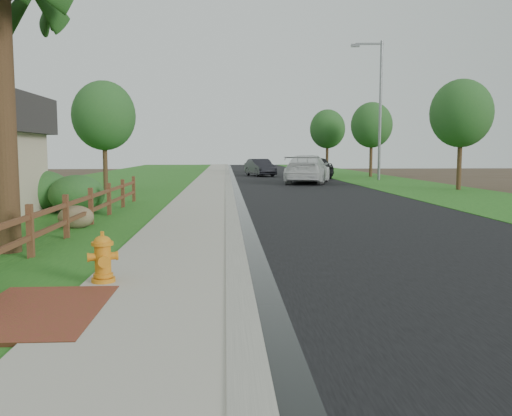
{
  "coord_description": "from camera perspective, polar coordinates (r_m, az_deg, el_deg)",
  "views": [
    {
      "loc": [
        0.2,
        -7.86,
        2.11
      ],
      "look_at": [
        0.87,
        4.0,
        0.87
      ],
      "focal_mm": 38.0,
      "sensor_mm": 36.0,
      "label": 1
    }
  ],
  "objects": [
    {
      "name": "white_suv",
      "position": [
        36.53,
        5.47,
        4.09
      ],
      "size": [
        4.19,
        6.86,
        1.86
      ],
      "primitive_type": "imported",
      "rotation": [
        0.0,
        0.0,
        2.88
      ],
      "color": "white",
      "rests_on": "road"
    },
    {
      "name": "tree_mid_right",
      "position": [
        46.38,
        12.08,
        8.53
      ],
      "size": [
        3.42,
        3.42,
        6.21
      ],
      "color": "#3C2B18",
      "rests_on": "ground"
    },
    {
      "name": "sidewalk",
      "position": [
        42.92,
        -4.72,
        3.17
      ],
      "size": [
        2.2,
        90.0,
        0.1
      ],
      "primitive_type": "cube",
      "color": "#A9A493",
      "rests_on": "ground"
    },
    {
      "name": "tree_near_right",
      "position": [
        31.77,
        20.8,
        9.28
      ],
      "size": [
        3.35,
        3.35,
        6.03
      ],
      "color": "#3C2B18",
      "rests_on": "ground"
    },
    {
      "name": "shrub_c",
      "position": [
        19.31,
        -18.35,
        1.35
      ],
      "size": [
        2.43,
        2.43,
        1.34
      ],
      "primitive_type": "ellipsoid",
      "rotation": [
        0.0,
        0.0,
        -0.41
      ],
      "color": "#1A4A22",
      "rests_on": "ground"
    },
    {
      "name": "road",
      "position": [
        43.13,
        2.61,
        3.14
      ],
      "size": [
        8.0,
        90.0,
        0.02
      ],
      "primitive_type": "cube",
      "color": "black",
      "rests_on": "ground"
    },
    {
      "name": "tree_near_left",
      "position": [
        29.37,
        -15.72,
        9.32
      ],
      "size": [
        3.25,
        3.25,
        5.75
      ],
      "color": "#3C2B18",
      "rests_on": "ground"
    },
    {
      "name": "curb",
      "position": [
        42.9,
        -2.99,
        3.19
      ],
      "size": [
        0.4,
        90.0,
        0.12
      ],
      "primitive_type": "cube",
      "color": "gray",
      "rests_on": "ground"
    },
    {
      "name": "boulder",
      "position": [
        15.64,
        -18.43,
        -0.93
      ],
      "size": [
        1.14,
        0.97,
        0.65
      ],
      "primitive_type": "ellipsoid",
      "rotation": [
        0.0,
        0.0,
        0.29
      ],
      "color": "brown",
      "rests_on": "ground"
    },
    {
      "name": "wet_gutter",
      "position": [
        42.91,
        -2.52,
        3.14
      ],
      "size": [
        0.5,
        90.0,
        0.0
      ],
      "primitive_type": "cube",
      "color": "black",
      "rests_on": "road"
    },
    {
      "name": "lawn_near",
      "position": [
        43.68,
        -14.09,
        3.02
      ],
      "size": [
        9.0,
        90.0,
        0.04
      ],
      "primitive_type": "cube",
      "color": "#1B5117",
      "rests_on": "ground"
    },
    {
      "name": "grass_strip",
      "position": [
        43.01,
        -7.26,
        3.12
      ],
      "size": [
        1.6,
        90.0,
        0.06
      ],
      "primitive_type": "cube",
      "color": "#1B5117",
      "rests_on": "ground"
    },
    {
      "name": "shrub_d",
      "position": [
        20.36,
        -21.73,
        1.64
      ],
      "size": [
        2.8,
        2.8,
        1.47
      ],
      "primitive_type": "ellipsoid",
      "rotation": [
        0.0,
        0.0,
        -0.38
      ],
      "color": "#1A4A22",
      "rests_on": "ground"
    },
    {
      "name": "brick_patch",
      "position": [
        7.55,
        -22.03,
        -10.3
      ],
      "size": [
        1.6,
        2.4,
        0.11
      ],
      "primitive_type": "cube",
      "color": "brown",
      "rests_on": "ground"
    },
    {
      "name": "tree_far_right",
      "position": [
        50.78,
        7.53,
        8.24
      ],
      "size": [
        3.25,
        3.25,
        5.99
      ],
      "color": "#3C2B18",
      "rests_on": "ground"
    },
    {
      "name": "dark_car_mid",
      "position": [
        43.32,
        6.07,
        4.29
      ],
      "size": [
        2.69,
        5.32,
        1.74
      ],
      "primitive_type": "imported",
      "rotation": [
        0.0,
        0.0,
        3.27
      ],
      "color": "black",
      "rests_on": "road"
    },
    {
      "name": "fire_hydrant",
      "position": [
        8.73,
        -15.82,
        -5.17
      ],
      "size": [
        0.52,
        0.42,
        0.79
      ],
      "color": "orange",
      "rests_on": "sidewalk"
    },
    {
      "name": "streetlight",
      "position": [
        41.14,
        12.7,
        10.82
      ],
      "size": [
        2.33,
        0.39,
        10.08
      ],
      "color": "slate",
      "rests_on": "ground"
    },
    {
      "name": "verge_far",
      "position": [
        44.37,
        11.52,
        3.12
      ],
      "size": [
        6.0,
        90.0,
        0.04
      ],
      "primitive_type": "cube",
      "color": "#1B5117",
      "rests_on": "ground"
    },
    {
      "name": "ranch_fence",
      "position": [
        14.83,
        -18.08,
        -0.13
      ],
      "size": [
        0.12,
        16.92,
        1.1
      ],
      "color": "#462A17",
      "rests_on": "ground"
    },
    {
      "name": "dark_car_far",
      "position": [
        46.98,
        0.44,
        4.29
      ],
      "size": [
        2.65,
        4.74,
        1.48
      ],
      "primitive_type": "imported",
      "rotation": [
        0.0,
        0.0,
        0.26
      ],
      "color": "black",
      "rests_on": "road"
    },
    {
      "name": "ground",
      "position": [
        8.14,
        -4.61,
        -9.11
      ],
      "size": [
        120.0,
        120.0,
        0.0
      ],
      "primitive_type": "plane",
      "color": "#3D3021"
    }
  ]
}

